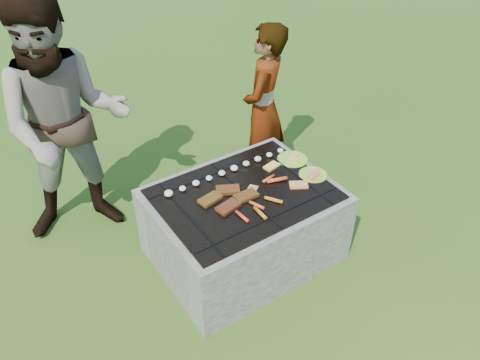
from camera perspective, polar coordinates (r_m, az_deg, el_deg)
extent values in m
plane|color=#224611|center=(3.75, 0.43, -8.95)|extent=(60.00, 60.00, 0.00)
cube|color=#A19A8F|center=(3.81, -3.03, -2.10)|extent=(1.30, 0.18, 0.60)
cube|color=#A29B90|center=(3.31, 4.52, -9.55)|extent=(1.30, 0.18, 0.60)
cube|color=gray|center=(3.35, -7.59, -9.16)|extent=(0.18, 0.64, 0.60)
cube|color=gray|center=(3.81, 7.43, -2.35)|extent=(0.18, 0.64, 0.60)
cube|color=black|center=(3.58, 0.45, -6.28)|extent=(0.94, 0.64, 0.48)
sphere|color=#FF5914|center=(3.44, 0.47, -3.61)|extent=(0.10, 0.10, 0.10)
cube|color=black|center=(3.34, 0.48, -1.71)|extent=(1.20, 0.90, 0.01)
cylinder|color=black|center=(3.17, -6.28, -4.47)|extent=(0.01, 0.88, 0.01)
cylinder|color=black|center=(3.34, 0.48, -1.63)|extent=(0.01, 0.88, 0.01)
cylinder|color=black|center=(3.56, 6.47, 0.90)|extent=(0.01, 0.88, 0.01)
cylinder|color=black|center=(3.14, 3.78, -4.65)|extent=(1.18, 0.01, 0.01)
cylinder|color=black|center=(3.55, -2.43, 1.04)|extent=(1.18, 0.01, 0.01)
ellipsoid|color=#F3E3CE|center=(3.34, -8.69, -1.61)|extent=(0.06, 0.06, 0.04)
ellipsoid|color=#F0E9CC|center=(3.38, -7.01, -1.03)|extent=(0.05, 0.05, 0.03)
ellipsoid|color=silver|center=(3.42, -5.38, -0.36)|extent=(0.05, 0.05, 0.04)
ellipsoid|color=white|center=(3.46, -3.78, 0.24)|extent=(0.05, 0.05, 0.03)
ellipsoid|color=#F0E2CC|center=(3.51, -2.23, 0.86)|extent=(0.05, 0.05, 0.04)
ellipsoid|color=white|center=(3.55, -0.71, 1.47)|extent=(0.06, 0.06, 0.04)
ellipsoid|color=beige|center=(3.61, 0.76, 2.03)|extent=(0.05, 0.05, 0.04)
ellipsoid|color=beige|center=(3.66, 2.20, 2.59)|extent=(0.06, 0.06, 0.04)
ellipsoid|color=white|center=(3.72, 3.59, 3.10)|extent=(0.05, 0.05, 0.03)
ellipsoid|color=beige|center=(3.77, 4.94, 3.62)|extent=(0.05, 0.05, 0.03)
cube|color=#895A18|center=(3.28, -3.66, -2.34)|extent=(0.18, 0.12, 0.02)
cube|color=brown|center=(3.35, -1.49, -1.19)|extent=(0.19, 0.16, 0.02)
cube|color=brown|center=(3.21, -1.45, -3.28)|extent=(0.18, 0.12, 0.02)
cube|color=brown|center=(3.30, 0.76, -1.93)|extent=(0.17, 0.09, 0.02)
cylinder|color=#C77620|center=(3.47, 3.50, 0.18)|extent=(0.12, 0.04, 0.02)
cylinder|color=#EB5226|center=(3.45, 4.53, 0.04)|extent=(0.16, 0.08, 0.03)
cylinder|color=#E94D26|center=(3.22, 2.07, -3.07)|extent=(0.06, 0.12, 0.02)
cylinder|color=orange|center=(3.27, 4.13, -2.42)|extent=(0.09, 0.12, 0.02)
cylinder|color=#E34725|center=(3.13, 0.26, -4.44)|extent=(0.03, 0.13, 0.02)
cylinder|color=orange|center=(3.16, 2.47, -4.02)|extent=(0.03, 0.14, 0.03)
cube|color=#E6AB75|center=(3.36, 1.43, -1.27)|extent=(0.13, 0.12, 0.01)
cube|color=tan|center=(3.43, 7.15, -0.59)|extent=(0.15, 0.14, 0.02)
cube|color=#F0DF7A|center=(3.60, 3.87, 1.70)|extent=(0.13, 0.09, 0.02)
cylinder|color=#BFED38|center=(3.71, 6.40, 2.48)|extent=(0.27, 0.27, 0.02)
cube|color=#EED97A|center=(3.68, 6.37, 2.40)|extent=(0.09, 0.08, 0.01)
cube|color=#F5C67D|center=(3.73, 6.58, 2.93)|extent=(0.09, 0.07, 0.01)
cylinder|color=#CCE336|center=(3.57, 8.88, 0.60)|extent=(0.25, 0.25, 0.01)
cube|color=tan|center=(3.53, 8.87, 0.52)|extent=(0.10, 0.07, 0.02)
cube|color=#F3CD7C|center=(3.59, 9.05, 1.10)|extent=(0.10, 0.09, 0.01)
imported|color=#A8968C|center=(4.10, 2.89, 8.64)|extent=(0.65, 0.62, 1.50)
imported|color=#AB9F8E|center=(3.65, -20.33, 6.30)|extent=(1.12, 0.98, 1.94)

